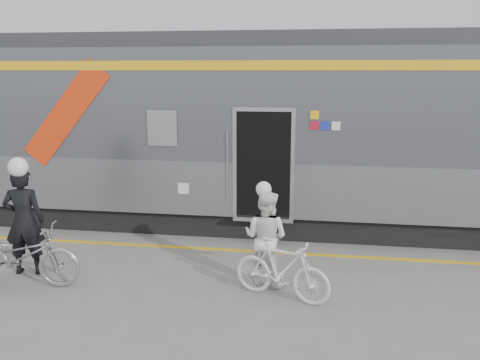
% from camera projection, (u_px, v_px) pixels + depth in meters
% --- Properties ---
extents(ground, '(90.00, 90.00, 0.00)m').
position_uv_depth(ground, '(180.00, 298.00, 7.67)').
color(ground, slate).
rests_on(ground, ground).
extents(train, '(24.00, 3.17, 4.10)m').
position_uv_depth(train, '(175.00, 129.00, 11.47)').
color(train, black).
rests_on(train, ground).
extents(safety_strip, '(24.00, 0.12, 0.01)m').
position_uv_depth(safety_strip, '(210.00, 249.00, 9.74)').
color(safety_strip, gold).
rests_on(safety_strip, ground).
extents(man, '(0.74, 0.55, 1.83)m').
position_uv_depth(man, '(24.00, 221.00, 8.42)').
color(man, black).
rests_on(man, ground).
extents(bicycle_left, '(2.01, 1.01, 1.01)m').
position_uv_depth(bicycle_left, '(18.00, 257.00, 7.95)').
color(bicycle_left, '#97999E').
rests_on(bicycle_left, ground).
extents(woman, '(0.90, 0.80, 1.53)m').
position_uv_depth(woman, '(266.00, 237.00, 8.05)').
color(woman, white).
rests_on(woman, ground).
extents(bicycle_right, '(1.60, 0.94, 0.93)m').
position_uv_depth(bicycle_right, '(282.00, 270.00, 7.54)').
color(bicycle_right, silver).
rests_on(bicycle_right, ground).
extents(helmet_man, '(0.32, 0.32, 0.32)m').
position_uv_depth(helmet_man, '(18.00, 157.00, 8.19)').
color(helmet_man, white).
rests_on(helmet_man, man).
extents(helmet_woman, '(0.24, 0.24, 0.24)m').
position_uv_depth(helmet_woman, '(266.00, 183.00, 7.86)').
color(helmet_woman, white).
rests_on(helmet_woman, woman).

